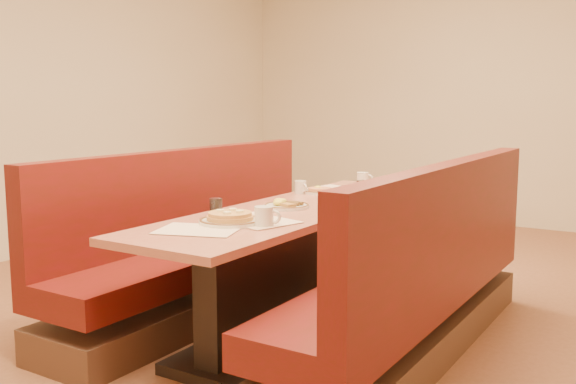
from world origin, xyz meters
The scene contains 18 objects.
ground centered at (0.00, 0.00, 0.00)m, with size 8.00×8.00×0.00m, color #9E6647.
diner_table centered at (0.00, 0.00, 0.37)m, with size 0.70×2.50×0.75m.
booth_left centered at (-0.73, 0.00, 0.36)m, with size 0.55×2.50×1.05m.
booth_right centered at (0.73, 0.00, 0.36)m, with size 0.55×2.50×1.05m.
placemat_near_left centered at (-0.04, -0.86, 0.75)m, with size 0.38×0.28×0.00m, color beige.
placemat_near_right centered at (0.05, -0.52, 0.75)m, with size 0.41×0.31×0.00m, color beige.
placemat_far_left centered at (-0.12, 0.74, 0.75)m, with size 0.44×0.33×0.00m, color beige.
placemat_far_right centered at (0.12, 0.77, 0.75)m, with size 0.38×0.28×0.00m, color beige.
pancake_plate centered at (-0.02, -0.64, 0.77)m, with size 0.31×0.31×0.07m.
eggs_plate centered at (-0.04, -0.08, 0.77)m, with size 0.26×0.26×0.05m.
extra_plate_mid centered at (0.22, 0.56, 0.76)m, with size 0.20×0.20×0.04m.
extra_plate_far centered at (-0.17, 0.54, 0.77)m, with size 0.23×0.23×0.05m.
coffee_mug_a centered at (0.17, -0.61, 0.80)m, with size 0.13×0.09×0.10m.
coffee_mug_b centered at (-0.27, 0.46, 0.79)m, with size 0.11×0.08×0.08m.
coffee_mug_c centered at (0.28, 0.47, 0.80)m, with size 0.13×0.09×0.10m.
coffee_mug_d centered at (-0.12, 1.10, 0.80)m, with size 0.12×0.08×0.09m.
soda_tumbler_near centered at (-0.23, -0.50, 0.80)m, with size 0.07×0.07×0.09m.
soda_tumbler_mid centered at (0.17, 0.50, 0.81)m, with size 0.08×0.08×0.11m.
Camera 1 is at (1.91, -3.16, 1.36)m, focal length 40.00 mm.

